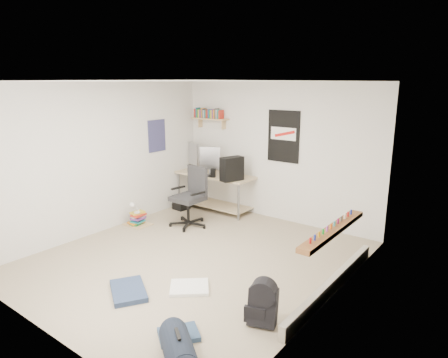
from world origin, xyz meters
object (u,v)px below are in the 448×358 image
Objects in this scene: office_chair at (188,199)px; book_stack at (137,217)px; duffel_bag at (178,348)px; desk at (216,191)px; backpack at (263,307)px.

office_chair is 2.39× the size of book_stack.
desk is at bearing 159.67° from duffel_bag.
office_chair is 3.59m from duffel_bag.
book_stack is at bearing -179.58° from duffel_bag.
desk is 3.67× the size of book_stack.
office_chair reaches higher than desk.
duffel_bag is at bearing -125.90° from backpack.
duffel_bag reaches higher than backpack.
office_chair is at bearing -57.68° from desk.
duffel_bag is at bearing -35.30° from book_stack.
duffel_bag is (-0.29, -0.97, -0.06)m from backpack.
duffel_bag is at bearing -41.30° from office_chair.
backpack is 3.60m from book_stack.
office_chair is at bearing 166.51° from duffel_bag.
duffel_bag is at bearing -34.28° from desk.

